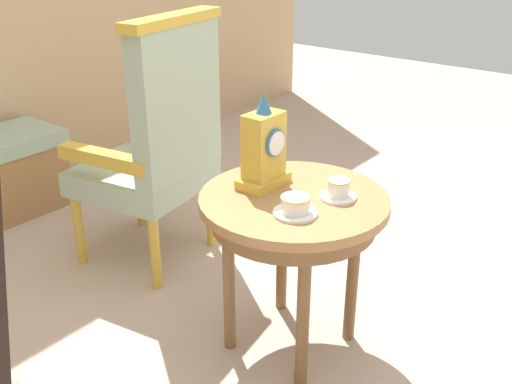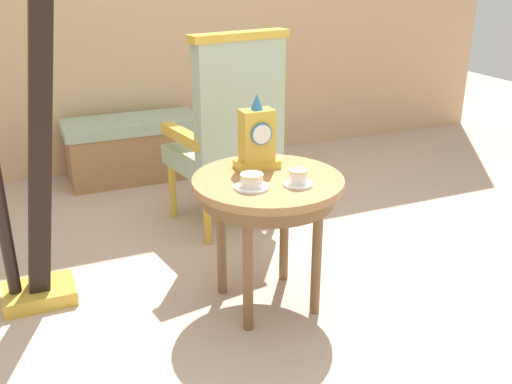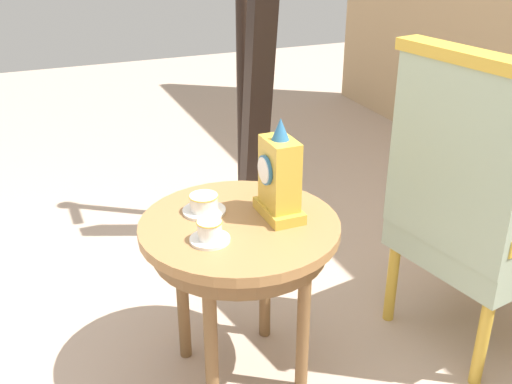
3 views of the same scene
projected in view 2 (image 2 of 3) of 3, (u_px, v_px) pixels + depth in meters
The scene contains 8 objects.
ground_plane at pixel (275, 309), 2.67m from camera, with size 10.00×10.00×0.00m, color #BCA38E.
side_table at pixel (268, 195), 2.53m from camera, with size 0.65×0.65×0.62m.
teacup_left at pixel (252, 182), 2.38m from camera, with size 0.14×0.14×0.06m.
teacup_right at pixel (298, 178), 2.41m from camera, with size 0.12×0.12×0.07m.
mantel_clock at pixel (258, 139), 2.57m from camera, with size 0.19×0.11×0.34m.
armchair at pixel (230, 131), 3.26m from camera, with size 0.62×0.61×1.14m.
harp at pixel (27, 159), 2.49m from camera, with size 0.40×0.24×1.72m.
window_bench at pixel (133, 148), 4.17m from camera, with size 0.93×0.40×0.44m.
Camera 2 is at (-0.97, -2.06, 1.50)m, focal length 41.05 mm.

